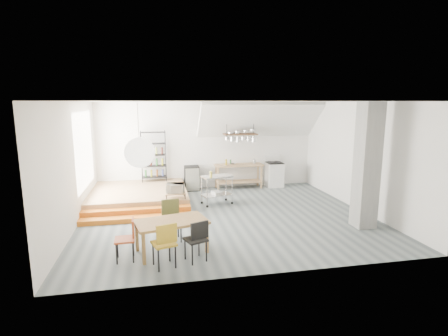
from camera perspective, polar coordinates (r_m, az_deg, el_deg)
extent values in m
plane|color=#50595C|center=(10.02, 0.49, -7.83)|extent=(8.00, 8.00, 0.00)
cube|color=silver|center=(13.04, -2.63, 3.70)|extent=(8.00, 0.04, 3.20)
cube|color=silver|center=(9.66, -23.41, 0.38)|extent=(0.04, 7.00, 3.20)
cube|color=silver|center=(11.15, 21.08, 1.81)|extent=(0.04, 7.00, 3.20)
cube|color=white|center=(9.50, 0.53, 10.80)|extent=(8.00, 7.00, 0.02)
cube|color=white|center=(12.78, 5.83, 7.79)|extent=(4.40, 1.44, 1.32)
cube|color=white|center=(11.08, -21.80, 2.76)|extent=(0.02, 2.50, 2.20)
cube|color=#9A764D|center=(11.70, -13.67, -4.39)|extent=(3.00, 3.00, 0.40)
cube|color=#C26216|center=(9.87, -14.07, -8.03)|extent=(3.00, 0.35, 0.13)
cube|color=#C26216|center=(10.18, -14.00, -7.06)|extent=(3.00, 0.35, 0.27)
cube|color=gray|center=(9.53, 22.29, 0.33)|extent=(0.50, 0.50, 3.20)
cube|color=#9A764D|center=(13.02, 2.42, 0.49)|extent=(1.80, 0.60, 0.06)
cube|color=#9A764D|center=(13.15, 2.40, -2.22)|extent=(1.70, 0.55, 0.04)
cube|color=#9A764D|center=(13.53, 5.56, -1.11)|extent=(0.06, 0.06, 0.86)
cube|color=#9A764D|center=(13.15, -1.30, -1.40)|extent=(0.06, 0.06, 0.86)
cube|color=#9A764D|center=(13.12, 6.11, -1.49)|extent=(0.06, 0.06, 0.86)
cube|color=#9A764D|center=(12.73, -0.95, -1.81)|extent=(0.06, 0.06, 0.86)
cube|color=white|center=(13.50, 8.19, -1.11)|extent=(0.60, 0.60, 0.90)
cube|color=black|center=(13.41, 8.24, 0.86)|extent=(0.58, 0.58, 0.03)
cube|color=white|center=(13.65, 7.87, 1.59)|extent=(0.60, 0.05, 0.25)
cylinder|color=black|center=(13.58, 8.61, 1.08)|extent=(0.18, 0.18, 0.02)
cylinder|color=black|center=(13.49, 7.49, 1.04)|extent=(0.18, 0.18, 0.02)
cylinder|color=black|center=(13.32, 9.01, 0.88)|extent=(0.18, 0.18, 0.02)
cylinder|color=black|center=(13.23, 7.88, 0.84)|extent=(0.18, 0.18, 0.02)
cube|color=#3F2A19|center=(12.67, 2.67, 5.54)|extent=(1.20, 0.50, 0.05)
cylinder|color=black|center=(12.53, 0.45, 8.13)|extent=(0.02, 0.02, 1.15)
cylinder|color=black|center=(12.77, 4.90, 8.14)|extent=(0.02, 0.02, 1.15)
cylinder|color=silver|center=(12.53, 0.50, 4.85)|extent=(0.16, 0.16, 0.12)
cylinder|color=silver|center=(12.57, 1.39, 4.78)|extent=(0.20, 0.20, 0.16)
cylinder|color=silver|center=(12.62, 2.28, 4.70)|extent=(0.16, 0.16, 0.20)
cylinder|color=silver|center=(12.66, 3.16, 4.90)|extent=(0.20, 0.20, 0.12)
cylinder|color=silver|center=(12.72, 4.04, 4.82)|extent=(0.16, 0.16, 0.16)
cylinder|color=silver|center=(12.77, 4.91, 4.74)|extent=(0.20, 0.20, 0.20)
cylinder|color=black|center=(12.83, -9.54, 2.09)|extent=(0.02, 0.02, 1.80)
cylinder|color=black|center=(12.83, -13.29, 1.96)|extent=(0.02, 0.02, 1.80)
cylinder|color=black|center=(12.47, -9.48, 1.85)|extent=(0.02, 0.02, 1.80)
cylinder|color=black|center=(12.47, -13.34, 1.71)|extent=(0.02, 0.02, 1.80)
cube|color=black|center=(12.78, -11.29, -1.42)|extent=(0.88, 0.38, 0.02)
cube|color=black|center=(12.70, -11.36, 0.35)|extent=(0.88, 0.38, 0.02)
cube|color=black|center=(12.64, -11.42, 2.13)|extent=(0.88, 0.38, 0.02)
cube|color=black|center=(12.58, -11.49, 3.93)|extent=(0.88, 0.38, 0.02)
cube|color=black|center=(12.54, -11.56, 5.75)|extent=(0.88, 0.38, 0.03)
cylinder|color=#317B31|center=(12.75, -11.31, -0.80)|extent=(0.07, 0.07, 0.24)
cylinder|color=#9F9D1A|center=(12.68, -11.38, 0.97)|extent=(0.07, 0.07, 0.24)
cylinder|color=brown|center=(12.62, -11.45, 2.76)|extent=(0.07, 0.07, 0.24)
cube|color=#9A764D|center=(10.40, -7.94, -4.07)|extent=(0.60, 0.40, 0.03)
cylinder|color=black|center=(10.61, -6.53, -4.21)|extent=(0.02, 0.02, 0.13)
cylinder|color=black|center=(10.58, -9.45, -4.33)|extent=(0.02, 0.02, 0.13)
cylinder|color=black|center=(10.28, -6.37, -4.69)|extent=(0.02, 0.02, 0.13)
cylinder|color=black|center=(10.25, -9.38, -4.81)|extent=(0.02, 0.02, 0.13)
sphere|color=white|center=(7.10, -13.62, 2.45)|extent=(0.60, 0.60, 0.60)
cube|color=olive|center=(7.59, -8.62, -8.67)|extent=(1.64, 1.16, 0.06)
cube|color=olive|center=(8.22, -4.67, -9.68)|extent=(0.08, 0.08, 0.65)
cube|color=olive|center=(7.90, -14.03, -10.83)|extent=(0.08, 0.08, 0.65)
cube|color=olive|center=(7.60, -2.82, -11.39)|extent=(0.08, 0.08, 0.65)
cube|color=olive|center=(7.25, -12.97, -12.77)|extent=(0.08, 0.08, 0.65)
cube|color=#A7831C|center=(7.03, -9.79, -12.06)|extent=(0.53, 0.53, 0.04)
cube|color=#A7831C|center=(6.77, -9.33, -10.56)|extent=(0.40, 0.16, 0.37)
cylinder|color=black|center=(6.94, -10.63, -14.63)|extent=(0.03, 0.03, 0.47)
cylinder|color=black|center=(7.04, -7.92, -14.17)|extent=(0.03, 0.03, 0.47)
cylinder|color=black|center=(7.23, -11.48, -13.56)|extent=(0.03, 0.03, 0.47)
cylinder|color=black|center=(7.33, -8.87, -13.15)|extent=(0.03, 0.03, 0.47)
cube|color=black|center=(7.22, -4.67, -11.55)|extent=(0.52, 0.52, 0.04)
cube|color=black|center=(6.98, -4.00, -10.13)|extent=(0.37, 0.17, 0.35)
cylinder|color=black|center=(7.11, -5.20, -13.94)|extent=(0.03, 0.03, 0.44)
cylinder|color=black|center=(7.25, -2.88, -13.41)|extent=(0.03, 0.03, 0.44)
cylinder|color=black|center=(7.38, -6.37, -13.03)|extent=(0.03, 0.03, 0.44)
cylinder|color=black|center=(7.51, -4.12, -12.55)|extent=(0.03, 0.03, 0.44)
cube|color=brown|center=(8.25, -8.49, -8.49)|extent=(0.48, 0.48, 0.04)
cube|color=brown|center=(8.35, -8.76, -6.31)|extent=(0.41, 0.09, 0.38)
cylinder|color=black|center=(8.52, -7.48, -9.61)|extent=(0.03, 0.03, 0.48)
cylinder|color=black|center=(8.47, -9.81, -9.80)|extent=(0.03, 0.03, 0.48)
cylinder|color=black|center=(8.20, -7.03, -10.42)|extent=(0.03, 0.03, 0.48)
cylinder|color=black|center=(8.15, -9.46, -10.62)|extent=(0.03, 0.03, 0.48)
cube|color=#9F3916|center=(7.48, -15.92, -11.16)|extent=(0.41, 0.41, 0.04)
cube|color=#9F3916|center=(7.39, -14.62, -9.33)|extent=(0.06, 0.38, 0.35)
cylinder|color=black|center=(7.42, -14.61, -13.20)|extent=(0.03, 0.03, 0.44)
cylinder|color=black|center=(7.71, -14.58, -12.26)|extent=(0.03, 0.03, 0.44)
cylinder|color=black|center=(7.43, -17.12, -13.28)|extent=(0.03, 0.03, 0.44)
cylinder|color=black|center=(7.73, -16.99, -12.34)|extent=(0.03, 0.03, 0.44)
cube|color=silver|center=(10.94, -1.17, -1.39)|extent=(1.01, 0.72, 0.04)
cube|color=silver|center=(11.07, -1.16, -4.38)|extent=(1.01, 0.72, 0.03)
cylinder|color=silver|center=(11.41, 0.33, -3.14)|extent=(0.03, 0.03, 0.87)
sphere|color=black|center=(11.51, 0.33, -5.15)|extent=(0.08, 0.08, 0.08)
cylinder|color=silver|center=(11.07, -3.65, -3.58)|extent=(0.03, 0.03, 0.87)
sphere|color=black|center=(11.18, -3.63, -5.65)|extent=(0.08, 0.08, 0.08)
cylinder|color=silver|center=(11.02, 1.35, -3.64)|extent=(0.03, 0.03, 0.87)
sphere|color=black|center=(11.13, 1.34, -5.71)|extent=(0.08, 0.08, 0.08)
cylinder|color=silver|center=(10.67, -2.75, -4.12)|extent=(0.03, 0.03, 0.87)
sphere|color=black|center=(10.79, -2.73, -6.26)|extent=(0.08, 0.08, 0.08)
cube|color=black|center=(12.86, -5.27, -1.66)|extent=(0.52, 0.52, 0.89)
imported|color=beige|center=(10.37, -7.96, -3.24)|extent=(0.57, 0.44, 0.28)
imported|color=silver|center=(12.91, 1.41, 0.66)|extent=(0.25, 0.25, 0.05)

